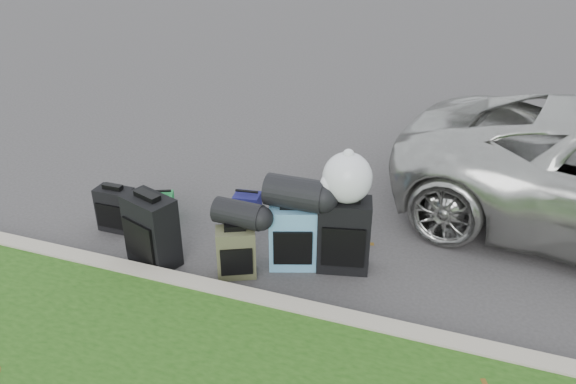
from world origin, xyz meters
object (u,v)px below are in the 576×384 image
(tote_navy, at_px, (247,206))
(suitcase_large_black_left, at_px, (152,231))
(suitcase_olive, at_px, (236,252))
(suitcase_large_black_right, at_px, (344,235))
(suitcase_teal, at_px, (293,237))
(tote_green, at_px, (162,206))
(suitcase_small_black, at_px, (116,209))

(tote_navy, bearing_deg, suitcase_large_black_left, -123.22)
(suitcase_olive, bearing_deg, suitcase_large_black_right, 0.13)
(suitcase_teal, distance_m, tote_green, 1.74)
(suitcase_large_black_left, distance_m, suitcase_large_black_right, 1.85)
(suitcase_olive, bearing_deg, tote_navy, 81.74)
(suitcase_large_black_right, relative_size, tote_green, 2.52)
(suitcase_small_black, bearing_deg, suitcase_large_black_right, 2.22)
(tote_green, height_order, tote_navy, tote_navy)
(suitcase_teal, relative_size, tote_green, 2.19)
(suitcase_teal, height_order, tote_green, suitcase_teal)
(suitcase_olive, bearing_deg, tote_green, 123.90)
(suitcase_small_black, distance_m, suitcase_large_black_left, 0.84)
(suitcase_small_black, distance_m, tote_green, 0.51)
(tote_green, bearing_deg, suitcase_small_black, -153.92)
(suitcase_teal, xyz_separation_m, tote_navy, (-0.78, 0.69, -0.17))
(suitcase_large_black_right, xyz_separation_m, tote_navy, (-1.25, 0.56, -0.22))
(suitcase_olive, distance_m, tote_navy, 1.07)
(suitcase_large_black_left, relative_size, suitcase_teal, 1.12)
(suitcase_olive, relative_size, suitcase_teal, 0.78)
(suitcase_small_black, relative_size, suitcase_teal, 0.76)
(suitcase_teal, bearing_deg, suitcase_large_black_left, 178.34)
(suitcase_small_black, relative_size, tote_green, 1.67)
(tote_green, bearing_deg, suitcase_olive, -53.77)
(suitcase_large_black_left, distance_m, suitcase_olive, 0.86)
(suitcase_small_black, relative_size, suitcase_olive, 0.98)
(suitcase_teal, bearing_deg, suitcase_large_black_right, -4.38)
(suitcase_large_black_left, bearing_deg, tote_green, 135.18)
(suitcase_olive, relative_size, tote_green, 1.70)
(tote_green, bearing_deg, tote_navy, -5.69)
(suitcase_olive, bearing_deg, suitcase_large_black_left, 159.69)
(suitcase_large_black_left, bearing_deg, tote_navy, 83.76)
(suitcase_teal, xyz_separation_m, suitcase_large_black_right, (0.47, 0.12, 0.05))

